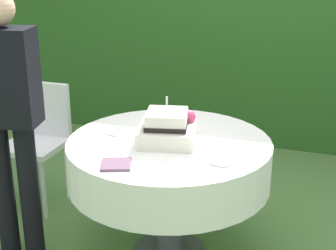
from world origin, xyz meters
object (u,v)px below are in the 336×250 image
(serving_plate_near, at_px, (221,161))
(serving_plate_far, at_px, (116,133))
(napkin_stack, at_px, (116,164))
(garden_chair, at_px, (39,133))
(standing_person, at_px, (8,111))
(wedding_cake, at_px, (168,128))
(cake_table, at_px, (169,162))

(serving_plate_near, bearing_deg, serving_plate_far, 163.18)
(serving_plate_far, xyz_separation_m, napkin_stack, (0.19, -0.42, 0.00))
(garden_chair, xyz_separation_m, standing_person, (0.24, -0.64, 0.39))
(wedding_cake, bearing_deg, serving_plate_far, 175.84)
(wedding_cake, height_order, standing_person, standing_person)
(cake_table, relative_size, standing_person, 0.74)
(wedding_cake, xyz_separation_m, standing_person, (-0.87, -0.26, 0.10))
(cake_table, height_order, serving_plate_far, serving_plate_far)
(napkin_stack, height_order, standing_person, standing_person)
(cake_table, distance_m, standing_person, 0.97)
(wedding_cake, height_order, garden_chair, wedding_cake)
(serving_plate_far, xyz_separation_m, standing_person, (-0.53, -0.29, 0.17))
(serving_plate_near, bearing_deg, garden_chair, 159.10)
(serving_plate_near, distance_m, standing_person, 1.24)
(serving_plate_near, bearing_deg, napkin_stack, -157.01)
(cake_table, relative_size, serving_plate_near, 8.75)
(napkin_stack, bearing_deg, garden_chair, 141.26)
(serving_plate_near, xyz_separation_m, serving_plate_far, (-0.70, 0.21, 0.00))
(serving_plate_near, distance_m, serving_plate_far, 0.73)
(cake_table, height_order, garden_chair, garden_chair)
(serving_plate_far, bearing_deg, napkin_stack, -65.49)
(wedding_cake, bearing_deg, cake_table, 82.37)
(serving_plate_far, distance_m, standing_person, 0.63)
(serving_plate_near, relative_size, serving_plate_far, 1.34)
(wedding_cake, relative_size, standing_person, 0.24)
(cake_table, height_order, napkin_stack, napkin_stack)
(serving_plate_near, relative_size, napkin_stack, 0.90)
(standing_person, bearing_deg, cake_table, 17.76)
(serving_plate_far, relative_size, standing_person, 0.06)
(serving_plate_far, relative_size, garden_chair, 0.11)
(wedding_cake, bearing_deg, napkin_stack, -110.03)
(cake_table, bearing_deg, serving_plate_far, 178.70)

